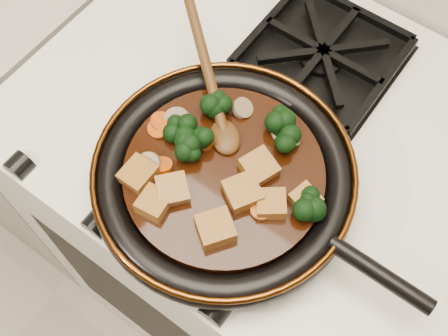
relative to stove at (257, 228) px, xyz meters
The scene contains 32 objects.
stove is the anchor object (origin of this frame).
burner_grate_front 0.48m from the stove, 90.00° to the right, with size 0.23×0.23×0.03m, color black, non-canonical shape.
burner_grate_back 0.48m from the stove, 90.00° to the left, with size 0.23×0.23×0.03m, color black, non-canonical shape.
skillet 0.51m from the stove, 85.24° to the right, with size 0.48×0.36×0.05m.
braising_sauce 0.52m from the stove, 86.08° to the right, with size 0.27×0.27×0.02m, color black.
tofu_cube_0 0.54m from the stove, 71.97° to the right, with size 0.04×0.04×0.02m, color #8F5B21.
tofu_cube_1 0.53m from the stove, 67.40° to the right, with size 0.04×0.04×0.02m, color #8F5B21.
tofu_cube_2 0.57m from the stove, 98.40° to the right, with size 0.04×0.04×0.02m, color #8F5B21.
tofu_cube_3 0.54m from the stove, 58.41° to the right, with size 0.04×0.04×0.02m, color #8F5B21.
tofu_cube_4 0.56m from the stove, 109.84° to the right, with size 0.04×0.04×0.02m, color #8F5B21.
tofu_cube_5 0.56m from the stove, 76.67° to the right, with size 0.04×0.04×0.02m, color #8F5B21.
tofu_cube_6 0.54m from the stove, 43.10° to the right, with size 0.03×0.03×0.02m, color #8F5B21.
tofu_cube_7 0.56m from the stove, 97.46° to the right, with size 0.04×0.04×0.02m, color #8F5B21.
broccoli_floret_0 0.54m from the stove, 118.54° to the right, with size 0.06×0.06×0.05m, color black, non-canonical shape.
broccoli_floret_1 0.54m from the stove, 107.43° to the right, with size 0.06×0.06×0.05m, color black, non-canonical shape.
broccoli_floret_2 0.53m from the stove, 40.08° to the right, with size 0.06×0.06×0.05m, color black, non-canonical shape.
broccoli_floret_3 0.53m from the stove, 125.36° to the right, with size 0.06×0.06×0.05m, color black, non-canonical shape.
broccoli_floret_4 0.55m from the stove, 43.45° to the right, with size 0.06×0.06×0.05m, color black, non-canonical shape.
broccoli_floret_5 0.52m from the stove, 43.70° to the right, with size 0.06×0.06×0.05m, color black, non-canonical shape.
broccoli_floret_6 0.54m from the stove, 108.08° to the right, with size 0.06×0.06×0.06m, color black, non-canonical shape.
carrot_coin_0 0.53m from the stove, 109.15° to the right, with size 0.03×0.03×0.01m, color #AE3B04.
carrot_coin_1 0.52m from the stove, 46.47° to the right, with size 0.03×0.03×0.01m, color #AE3B04.
carrot_coin_2 0.54m from the stove, 129.20° to the right, with size 0.03×0.03×0.01m, color #AE3B04.
carrot_coin_3 0.55m from the stove, 108.64° to the right, with size 0.03×0.03×0.01m, color #AE3B04.
carrot_coin_4 0.54m from the stove, 62.47° to the right, with size 0.03×0.03×0.01m, color #AE3B04.
carrot_coin_5 0.54m from the stove, 126.08° to the right, with size 0.03×0.03×0.01m, color #AE3B04.
mushroom_slice_0 0.55m from the stove, 111.75° to the right, with size 0.03×0.03×0.01m, color #7D6648.
mushroom_slice_1 0.54m from the stove, 127.29° to the right, with size 0.04×0.04×0.01m, color #7D6648.
mushroom_slice_2 0.52m from the stove, 120.21° to the right, with size 0.03×0.03×0.01m, color #7D6648.
mushroom_slice_3 0.52m from the stove, 47.08° to the right, with size 0.03×0.03×0.01m, color #7D6648.
mushroom_slice_4 0.52m from the stove, 131.88° to the right, with size 0.03×0.03×0.01m, color #7D6648.
wooden_spoon 0.54m from the stove, 141.66° to the right, with size 0.13×0.12×0.24m.
Camera 1 is at (0.21, 1.28, 1.62)m, focal length 45.00 mm.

